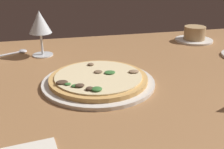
% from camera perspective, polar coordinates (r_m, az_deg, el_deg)
% --- Properties ---
extents(dining_table, '(1.50, 1.10, 0.04)m').
position_cam_1_polar(dining_table, '(0.79, 2.74, -3.44)').
color(dining_table, '#996B42').
rests_on(dining_table, ground).
extents(pizza_main, '(0.31, 0.31, 0.03)m').
position_cam_1_polar(pizza_main, '(0.78, -2.78, -1.14)').
color(pizza_main, silver).
rests_on(pizza_main, dining_table).
extents(ramekin_on_saucer, '(0.16, 0.16, 0.06)m').
position_cam_1_polar(ramekin_on_saucer, '(1.26, 16.35, 7.65)').
color(ramekin_on_saucer, silver).
rests_on(ramekin_on_saucer, dining_table).
extents(wine_glass_far, '(0.08, 0.08, 0.16)m').
position_cam_1_polar(wine_glass_far, '(1.03, -14.42, 9.94)').
color(wine_glass_far, silver).
rests_on(wine_glass_far, dining_table).
extents(spoon, '(0.10, 0.07, 0.01)m').
position_cam_1_polar(spoon, '(1.11, -18.21, 4.41)').
color(spoon, silver).
rests_on(spoon, dining_table).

